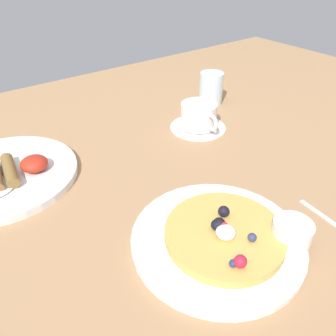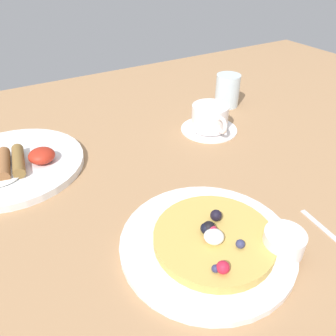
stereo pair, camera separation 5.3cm
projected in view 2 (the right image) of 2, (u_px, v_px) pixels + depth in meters
The scene contains 9 objects.
ground_plane at pixel (125, 197), 0.59m from camera, with size 2.07×1.20×0.03m, color #A57B54.
pancake_plate at pixel (207, 243), 0.48m from camera, with size 0.25×0.25×0.01m, color white.
pancake_with_berries at pixel (214, 238), 0.47m from camera, with size 0.17×0.17×0.03m.
syrup_ramekin at pixel (284, 242), 0.45m from camera, with size 0.06×0.06×0.03m.
breakfast_plate at pixel (12, 165), 0.64m from camera, with size 0.27×0.27×0.01m, color white.
fried_breakfast at pixel (20, 163), 0.61m from camera, with size 0.14×0.10×0.03m.
coffee_saucer at pixel (209, 129), 0.77m from camera, with size 0.13×0.13×0.01m, color white.
coffee_cup at pixel (210, 117), 0.75m from camera, with size 0.08×0.11×0.05m.
water_glass at pixel (227, 90), 0.86m from camera, with size 0.06×0.06×0.08m, color silver.
Camera 2 is at (-0.17, -0.43, 0.36)m, focal length 35.94 mm.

